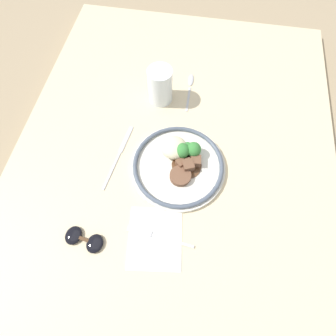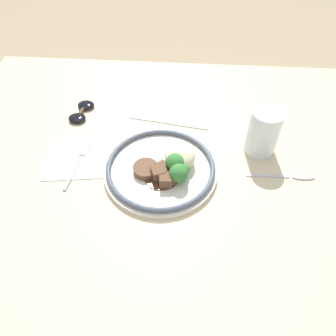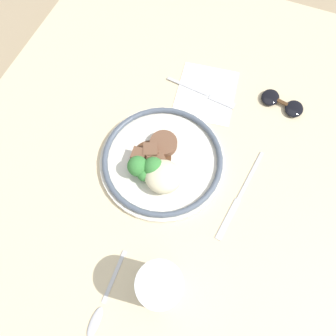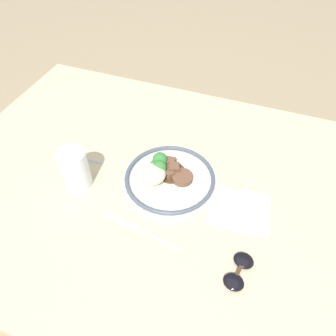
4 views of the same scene
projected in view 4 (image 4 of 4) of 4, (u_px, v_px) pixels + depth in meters
ground_plane at (154, 191)px, 0.95m from camera, size 8.00×8.00×0.00m
dining_table at (153, 187)px, 0.94m from camera, size 1.25×0.94×0.04m
napkin at (239, 209)px, 0.86m from camera, size 0.17×0.15×0.00m
plate at (167, 176)px, 0.92m from camera, size 0.27×0.27×0.06m
juice_glass at (76, 170)px, 0.89m from camera, size 0.08×0.08×0.12m
fork at (237, 210)px, 0.86m from camera, size 0.03×0.18×0.00m
knife at (140, 230)px, 0.82m from camera, size 0.22×0.04×0.00m
spoon at (73, 156)px, 1.00m from camera, size 0.16×0.02×0.01m
sunglasses at (239, 271)px, 0.74m from camera, size 0.06×0.11×0.01m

